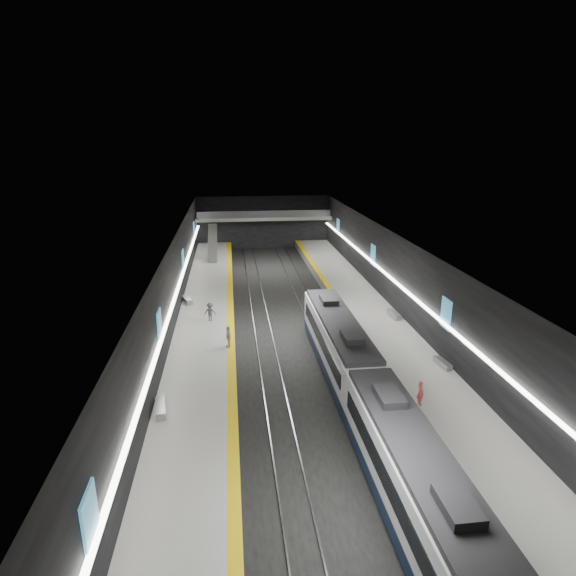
{
  "coord_description": "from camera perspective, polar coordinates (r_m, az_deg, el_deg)",
  "views": [
    {
      "loc": [
        -5.04,
        -38.36,
        16.41
      ],
      "look_at": [
        0.42,
        6.69,
        2.2
      ],
      "focal_mm": 30.0,
      "sensor_mm": 36.0,
      "label": 1
    }
  ],
  "objects": [
    {
      "name": "cove_light_left",
      "position": [
        40.65,
        -13.28,
        -1.16
      ],
      "size": [
        0.25,
        68.6,
        0.12
      ],
      "primitive_type": "cube",
      "color": "white",
      "rests_on": "wall_left"
    },
    {
      "name": "train",
      "position": [
        29.02,
        9.29,
        -12.18
      ],
      "size": [
        2.69,
        30.04,
        3.6
      ],
      "color": "#0E1B35",
      "rests_on": "ground"
    },
    {
      "name": "wall_right",
      "position": [
        43.03,
        13.88,
        0.1
      ],
      "size": [
        0.04,
        70.0,
        8.0
      ],
      "primitive_type": "cube",
      "color": "black",
      "rests_on": "ground"
    },
    {
      "name": "platform_right",
      "position": [
        43.38,
        10.44,
        -4.43
      ],
      "size": [
        5.0,
        70.0,
        1.0
      ],
      "primitive_type": "cube",
      "color": "slate",
      "rests_on": "ground"
    },
    {
      "name": "tactile_strip_right",
      "position": [
        42.6,
        7.64,
        -3.95
      ],
      "size": [
        0.6,
        70.0,
        0.02
      ],
      "primitive_type": "cube",
      "color": "yellow",
      "rests_on": "platform_right"
    },
    {
      "name": "tile_surface_right",
      "position": [
        43.19,
        10.48,
        -3.8
      ],
      "size": [
        5.0,
        70.0,
        0.02
      ],
      "primitive_type": "cube",
      "color": "#9E9E99",
      "rests_on": "platform_right"
    },
    {
      "name": "passenger_left_b",
      "position": [
        42.7,
        -9.22,
        -2.83
      ],
      "size": [
        1.17,
        0.83,
        1.64
      ],
      "primitive_type": "imported",
      "rotation": [
        0.0,
        0.0,
        2.92
      ],
      "color": "#403F46",
      "rests_on": "platform_left"
    },
    {
      "name": "bench_right_far",
      "position": [
        44.19,
        12.47,
        -3.11
      ],
      "size": [
        0.71,
        2.06,
        0.49
      ],
      "primitive_type": "cube",
      "rotation": [
        0.0,
        0.0,
        0.07
      ],
      "color": "#99999E",
      "rests_on": "platform_right"
    },
    {
      "name": "escalator",
      "position": [
        65.8,
        -8.94,
        5.33
      ],
      "size": [
        1.2,
        7.5,
        3.92
      ],
      "primitive_type": "cube",
      "rotation": [
        0.44,
        0.0,
        0.0
      ],
      "color": "#99999E",
      "rests_on": "platform_left"
    },
    {
      "name": "platform_left",
      "position": [
        41.6,
        -9.81,
        -5.37
      ],
      "size": [
        5.0,
        70.0,
        1.0
      ],
      "primitive_type": "cube",
      "color": "slate",
      "rests_on": "ground"
    },
    {
      "name": "ad_posters",
      "position": [
        41.43,
        0.38,
        0.68
      ],
      "size": [
        19.94,
        53.5,
        2.2
      ],
      "color": "teal",
      "rests_on": "wall_left"
    },
    {
      "name": "bench_left_far",
      "position": [
        48.01,
        -11.88,
        -1.41
      ],
      "size": [
        1.22,
        2.06,
        0.49
      ],
      "primitive_type": "cube",
      "rotation": [
        0.0,
        0.0,
        0.36
      ],
      "color": "#99999E",
      "rests_on": "platform_left"
    },
    {
      "name": "rails",
      "position": [
        42.0,
        0.54,
        -5.52
      ],
      "size": [
        6.52,
        70.0,
        0.12
      ],
      "color": "gray",
      "rests_on": "ground"
    },
    {
      "name": "tile_surface_left",
      "position": [
        41.4,
        -9.84,
        -4.72
      ],
      "size": [
        5.0,
        70.0,
        0.02
      ],
      "primitive_type": "cube",
      "color": "#9E9E99",
      "rests_on": "platform_left"
    },
    {
      "name": "wall_left",
      "position": [
        40.62,
        -13.58,
        -0.9
      ],
      "size": [
        0.04,
        70.0,
        8.0
      ],
      "primitive_type": "cube",
      "color": "black",
      "rests_on": "ground"
    },
    {
      "name": "ceiling",
      "position": [
        39.59,
        0.57,
        5.12
      ],
      "size": [
        20.0,
        70.0,
        0.04
      ],
      "primitive_type": "cube",
      "rotation": [
        3.14,
        0.0,
        0.0
      ],
      "color": "beige",
      "rests_on": "wall_left"
    },
    {
      "name": "ground",
      "position": [
        42.02,
        0.54,
        -5.6
      ],
      "size": [
        70.0,
        70.0,
        0.0
      ],
      "primitive_type": "plane",
      "color": "black",
      "rests_on": "ground"
    },
    {
      "name": "tactile_strip_left",
      "position": [
        41.33,
        -6.79,
        -4.6
      ],
      "size": [
        0.6,
        70.0,
        0.02
      ],
      "primitive_type": "cube",
      "color": "yellow",
      "rests_on": "platform_left"
    },
    {
      "name": "mezzanine_bridge",
      "position": [
        72.36,
        -2.86,
        8.33
      ],
      "size": [
        20.0,
        3.0,
        1.5
      ],
      "color": "gray",
      "rests_on": "wall_left"
    },
    {
      "name": "wall_back",
      "position": [
        74.57,
        -2.96,
        7.79
      ],
      "size": [
        20.0,
        0.04,
        8.0
      ],
      "primitive_type": "cube",
      "color": "black",
      "rests_on": "ground"
    },
    {
      "name": "bench_left_near",
      "position": [
        29.97,
        -14.9,
        -13.65
      ],
      "size": [
        0.87,
        2.08,
        0.49
      ],
      "primitive_type": "cube",
      "rotation": [
        0.0,
        0.0,
        0.16
      ],
      "color": "#99999E",
      "rests_on": "platform_left"
    },
    {
      "name": "cove_light_right",
      "position": [
        43.02,
        13.61,
        -0.16
      ],
      "size": [
        0.25,
        68.6,
        0.12
      ],
      "primitive_type": "cube",
      "color": "white",
      "rests_on": "wall_right"
    },
    {
      "name": "bench_right_near",
      "position": [
        35.98,
        17.88,
        -8.5
      ],
      "size": [
        0.72,
        1.81,
        0.43
      ],
      "primitive_type": "cube",
      "rotation": [
        0.0,
        0.0,
        0.14
      ],
      "color": "#99999E",
      "rests_on": "platform_right"
    },
    {
      "name": "passenger_right_a",
      "position": [
        30.6,
        15.42,
        -11.89
      ],
      "size": [
        0.4,
        0.58,
        1.53
      ],
      "primitive_type": "imported",
      "rotation": [
        0.0,
        0.0,
        1.64
      ],
      "color": "#C94B56",
      "rests_on": "platform_right"
    },
    {
      "name": "passenger_left_a",
      "position": [
        37.24,
        -7.1,
        -5.76
      ],
      "size": [
        0.62,
        1.07,
        1.71
      ],
      "primitive_type": "imported",
      "rotation": [
        0.0,
        0.0,
        -1.36
      ],
      "color": "beige",
      "rests_on": "platform_left"
    }
  ]
}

